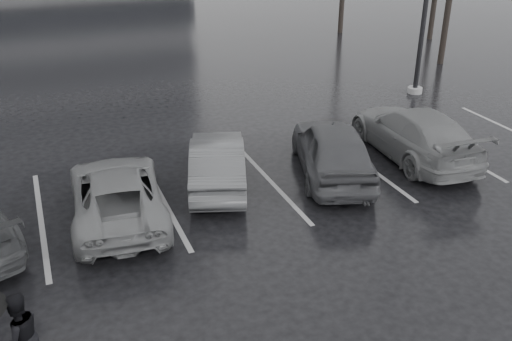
{
  "coord_description": "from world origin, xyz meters",
  "views": [
    {
      "loc": [
        -4.68,
        -9.59,
        6.66
      ],
      "look_at": [
        -0.36,
        1.0,
        1.1
      ],
      "focal_mm": 40.0,
      "sensor_mm": 36.0,
      "label": 1
    }
  ],
  "objects_px": {
    "car_west_a": "(217,162)",
    "pedestrian_right": "(20,336)",
    "car_main": "(333,149)",
    "car_east": "(414,132)",
    "car_west_b": "(117,194)"
  },
  "relations": [
    {
      "from": "car_main",
      "to": "car_west_a",
      "type": "relative_size",
      "value": 1.13
    },
    {
      "from": "car_main",
      "to": "car_east",
      "type": "distance_m",
      "value": 2.69
    },
    {
      "from": "car_main",
      "to": "car_west_a",
      "type": "height_order",
      "value": "car_main"
    },
    {
      "from": "car_west_a",
      "to": "car_west_b",
      "type": "height_order",
      "value": "car_west_a"
    },
    {
      "from": "car_main",
      "to": "car_west_b",
      "type": "relative_size",
      "value": 0.99
    },
    {
      "from": "car_main",
      "to": "car_west_b",
      "type": "bearing_deg",
      "value": 19.57
    },
    {
      "from": "car_west_a",
      "to": "pedestrian_right",
      "type": "xyz_separation_m",
      "value": [
        -4.77,
        -4.95,
        0.11
      ]
    },
    {
      "from": "car_main",
      "to": "car_east",
      "type": "height_order",
      "value": "car_main"
    },
    {
      "from": "car_main",
      "to": "car_west_b",
      "type": "xyz_separation_m",
      "value": [
        -5.57,
        -0.12,
        -0.13
      ]
    },
    {
      "from": "car_east",
      "to": "car_west_b",
      "type": "bearing_deg",
      "value": 6.79
    },
    {
      "from": "car_main",
      "to": "pedestrian_right",
      "type": "xyz_separation_m",
      "value": [
        -7.72,
        -4.37,
        0.01
      ]
    },
    {
      "from": "car_main",
      "to": "pedestrian_right",
      "type": "bearing_deg",
      "value": 47.79
    },
    {
      "from": "car_west_b",
      "to": "pedestrian_right",
      "type": "height_order",
      "value": "pedestrian_right"
    },
    {
      "from": "car_west_a",
      "to": "car_east",
      "type": "distance_m",
      "value": 5.65
    },
    {
      "from": "car_west_a",
      "to": "pedestrian_right",
      "type": "distance_m",
      "value": 6.88
    }
  ]
}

